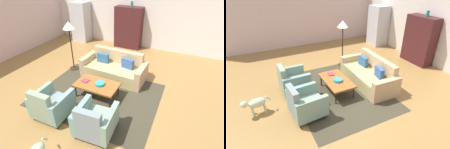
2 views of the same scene
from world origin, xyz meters
The scene contains 15 objects.
ground_plane centered at (0.00, 0.00, 0.00)m, with size 11.26×11.26×0.00m, color olive.
wall_back centered at (0.00, 3.85, 1.40)m, with size 9.39×0.12×2.80m, color silver.
wall_left centered at (-4.69, 0.00, 1.40)m, with size 0.12×7.71×2.80m, color beige.
area_rug centered at (-0.17, -0.27, 0.00)m, with size 3.40×2.60×0.01m, color #3B3627.
couch centered at (-0.16, 0.87, 0.29)m, with size 2.13×0.97×0.86m.
coffee_table centered at (-0.17, -0.32, 0.38)m, with size 1.20×0.70×0.42m.
armchair_left centered at (-0.77, -1.48, 0.34)m, with size 0.82×0.82×0.88m.
armchair_right centered at (0.44, -1.48, 0.34)m, with size 0.86×0.86×0.88m.
fruit_bowl centered at (-0.07, -0.32, 0.45)m, with size 0.26×0.26×0.07m, color teal.
book_stack centered at (-0.53, -0.33, 0.43)m, with size 0.22×0.20×0.03m.
cabinet centered at (-0.68, 3.51, 0.90)m, with size 1.20×0.51×1.80m.
vase_tall centered at (-0.58, 3.50, 1.91)m, with size 0.11×0.11×0.21m, color #227B5F.
refrigerator centered at (-3.14, 3.40, 0.93)m, with size 0.80×0.73×1.85m.
floor_lamp centered at (-1.73, 0.71, 1.44)m, with size 0.40×0.40×1.72m.
dog centered at (-0.17, -2.56, 0.31)m, with size 0.29×0.71×0.48m.
Camera 2 is at (4.05, -2.38, 3.17)m, focal length 29.73 mm.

